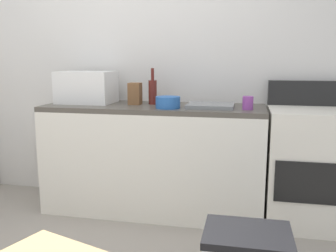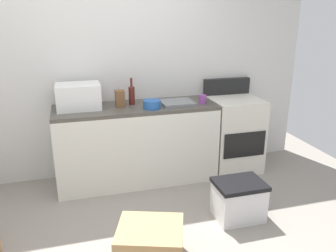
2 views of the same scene
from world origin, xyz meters
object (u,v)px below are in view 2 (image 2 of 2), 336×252
object	(u,v)px
cardboard_box_medium	(150,246)
storage_bin	(239,200)
coffee_mug	(203,99)
microwave	(78,96)
mixing_bowl	(152,104)
stove_oven	(233,133)
wine_bottle	(132,95)
knife_block	(120,98)

from	to	relation	value
cardboard_box_medium	storage_bin	distance (m)	1.04
coffee_mug	microwave	bearing A→B (deg)	173.33
coffee_mug	mixing_bowl	xyz separation A→B (m)	(-0.60, -0.04, -0.00)
microwave	mixing_bowl	size ratio (longest dim) A/B	2.42
stove_oven	wine_bottle	world-z (taller)	wine_bottle
wine_bottle	coffee_mug	distance (m)	0.80
knife_block	stove_oven	bearing A→B (deg)	-0.94
knife_block	mixing_bowl	xyz separation A→B (m)	(0.32, -0.18, -0.04)
wine_bottle	coffee_mug	size ratio (longest dim) A/B	3.00
microwave	cardboard_box_medium	distance (m)	1.80
wine_bottle	coffee_mug	world-z (taller)	wine_bottle
wine_bottle	knife_block	world-z (taller)	wine_bottle
microwave	mixing_bowl	distance (m)	0.79
stove_oven	storage_bin	xyz separation A→B (m)	(-0.45, -1.07, -0.27)
microwave	stove_oven	bearing A→B (deg)	-1.47
coffee_mug	stove_oven	bearing A→B (deg)	13.57
stove_oven	coffee_mug	distance (m)	0.68
cardboard_box_medium	storage_bin	world-z (taller)	storage_bin
microwave	coffee_mug	bearing A→B (deg)	-6.67
stove_oven	wine_bottle	xyz separation A→B (m)	(-1.25, 0.07, 0.54)
stove_oven	cardboard_box_medium	world-z (taller)	stove_oven
coffee_mug	wine_bottle	bearing A→B (deg)	166.89
microwave	cardboard_box_medium	size ratio (longest dim) A/B	0.92
microwave	knife_block	world-z (taller)	microwave
microwave	storage_bin	world-z (taller)	microwave
mixing_bowl	cardboard_box_medium	bearing A→B (deg)	-104.22
wine_bottle	stove_oven	bearing A→B (deg)	-3.20
knife_block	microwave	bearing A→B (deg)	176.85
stove_oven	microwave	distance (m)	1.91
stove_oven	wine_bottle	size ratio (longest dim) A/B	3.67
mixing_bowl	storage_bin	xyz separation A→B (m)	(0.62, -0.91, -0.75)
wine_bottle	coffee_mug	xyz separation A→B (m)	(0.78, -0.18, -0.06)
microwave	storage_bin	size ratio (longest dim) A/B	1.00
mixing_bowl	storage_bin	size ratio (longest dim) A/B	0.41
stove_oven	mixing_bowl	xyz separation A→B (m)	(-1.07, -0.16, 0.48)
microwave	knife_block	size ratio (longest dim) A/B	2.56
wine_bottle	storage_bin	size ratio (longest dim) A/B	0.65
stove_oven	storage_bin	size ratio (longest dim) A/B	2.39
stove_oven	storage_bin	world-z (taller)	stove_oven
cardboard_box_medium	stove_oven	bearing A→B (deg)	46.44
microwave	cardboard_box_medium	xyz separation A→B (m)	(0.42, -1.52, -0.87)
mixing_bowl	stove_oven	bearing A→B (deg)	8.37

